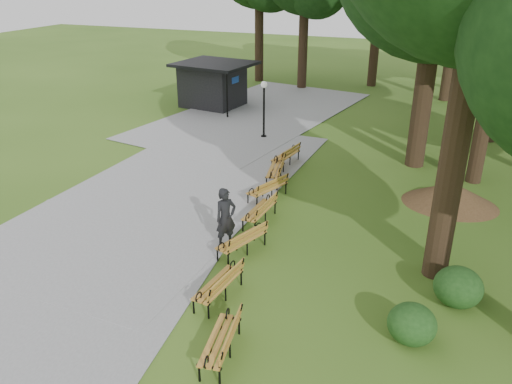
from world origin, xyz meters
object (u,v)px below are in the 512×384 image
at_px(bench_4, 267,188).
at_px(dirt_mound, 451,193).
at_px(person, 226,218).
at_px(kiosk, 212,84).
at_px(lamp_post, 264,97).
at_px(bench_1, 218,284).
at_px(bench_2, 242,240).
at_px(bench_3, 259,210).
at_px(bench_5, 275,170).
at_px(bench_6, 286,156).
at_px(bench_0, 220,340).

bearing_deg(bench_4, dirt_mound, 128.45).
height_order(person, kiosk, kiosk).
bearing_deg(lamp_post, bench_1, -74.35).
xyz_separation_m(lamp_post, bench_2, (3.38, -10.89, -1.63)).
bearing_deg(bench_1, bench_2, -165.35).
relative_size(kiosk, bench_3, 2.27).
bearing_deg(bench_1, lamp_post, -157.77).
height_order(bench_5, bench_6, same).
bearing_deg(bench_0, dirt_mound, 147.80).
xyz_separation_m(person, bench_2, (0.61, -0.22, -0.52)).
bearing_deg(person, dirt_mound, -13.49).
bearing_deg(bench_2, bench_4, -151.16).
bearing_deg(bench_6, bench_5, 14.15).
relative_size(bench_3, bench_5, 1.00).
bearing_deg(bench_2, kiosk, -131.69).
distance_m(lamp_post, bench_1, 13.86).
height_order(person, bench_4, person).
bearing_deg(bench_6, bench_0, 20.83).
height_order(bench_2, bench_5, same).
distance_m(dirt_mound, bench_5, 6.70).
bearing_deg(dirt_mound, bench_4, -162.50).
bearing_deg(bench_6, lamp_post, -136.45).
distance_m(kiosk, bench_4, 14.18).
bearing_deg(bench_6, dirt_mound, 86.08).
relative_size(kiosk, bench_2, 2.27).
xyz_separation_m(kiosk, bench_4, (7.90, -11.74, -0.91)).
relative_size(bench_1, bench_3, 1.00).
bearing_deg(bench_1, kiosk, -147.27).
distance_m(kiosk, bench_6, 11.03).
height_order(lamp_post, bench_4, lamp_post).
distance_m(bench_0, bench_3, 6.59).
xyz_separation_m(kiosk, bench_5, (7.56, -9.89, -0.91)).
xyz_separation_m(bench_1, bench_2, (-0.34, 2.37, 0.00)).
height_order(bench_4, bench_5, same).
relative_size(person, bench_4, 1.01).
relative_size(bench_2, bench_3, 1.00).
height_order(bench_0, bench_6, same).
distance_m(bench_0, bench_2, 4.51).
distance_m(bench_4, bench_5, 1.88).
height_order(kiosk, bench_0, kiosk).
bearing_deg(bench_5, bench_4, -0.45).
bearing_deg(dirt_mound, kiosk, 145.69).
xyz_separation_m(dirt_mound, bench_1, (-5.40, -8.32, 0.01)).
xyz_separation_m(lamp_post, bench_6, (2.26, -3.32, -1.63)).
bearing_deg(bench_5, person, -7.15).
bearing_deg(bench_5, kiosk, -153.38).
distance_m(dirt_mound, bench_3, 7.10).
distance_m(person, kiosk, 17.37).
height_order(person, bench_5, person).
distance_m(person, bench_0, 4.95).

